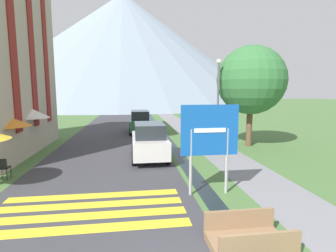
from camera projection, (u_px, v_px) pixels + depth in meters
ground_plane at (146, 129)px, 23.55m from camera, size 160.00×160.00×0.00m
road at (122, 118)px, 33.02m from camera, size 6.40×60.00×0.01m
footpath at (169, 117)px, 33.86m from camera, size 2.20×60.00×0.01m
drainage_channel at (151, 118)px, 33.53m from camera, size 0.60×60.00×0.00m
crosswalk_marking at (90, 210)px, 7.52m from camera, size 5.44×2.54×0.01m
mountain_distant at (124, 49)px, 75.09m from camera, size 81.18×81.18×30.54m
road_sign at (210, 137)px, 8.47m from camera, size 1.90×0.11×2.97m
footbridge at (248, 239)px, 5.67m from camera, size 1.70×1.10×0.65m
parked_car_near at (149, 141)px, 13.15m from camera, size 1.77×3.86×1.82m
parked_car_far at (140, 122)px, 21.47m from camera, size 1.72×4.43×1.82m
cafe_chair_near_right at (3, 167)px, 10.06m from camera, size 0.40×0.40×0.85m
cafe_umbrella_middle_orange at (5, 121)px, 11.72m from camera, size 2.13×2.13×2.33m
cafe_umbrella_rear_white at (30, 113)px, 14.05m from camera, size 1.99×1.99×2.51m
streetlamp at (218, 97)px, 15.14m from camera, size 0.28×0.28×5.20m
tree_by_path at (251, 80)px, 15.85m from camera, size 4.15×4.15×6.12m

